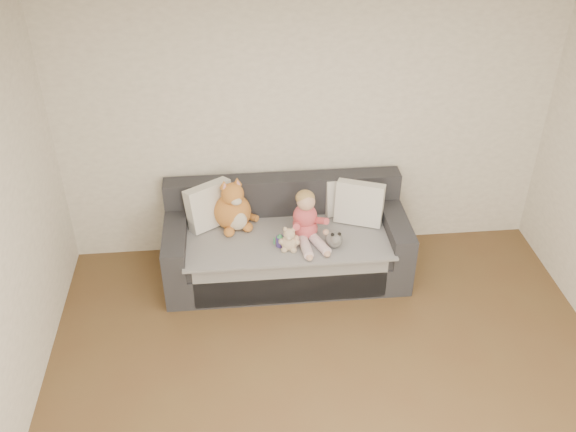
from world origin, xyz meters
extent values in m
plane|color=white|center=(0.00, 0.00, 2.60)|extent=(5.00, 5.00, 0.00)
plane|color=beige|center=(0.00, 2.50, 1.30)|extent=(4.50, 0.00, 4.50)
cube|color=#26272B|center=(-0.23, 2.02, 0.15)|extent=(2.20, 0.90, 0.30)
cube|color=#26272B|center=(-0.23, 1.99, 0.38)|extent=(1.90, 0.80, 0.15)
cube|color=#26272B|center=(-0.23, 2.37, 0.65)|extent=(2.20, 0.20, 0.40)
cube|color=#26272B|center=(-1.23, 2.02, 0.45)|extent=(0.20, 0.90, 0.30)
cube|color=#26272B|center=(0.77, 2.02, 0.45)|extent=(0.20, 0.90, 0.30)
cube|color=#9C9D9F|center=(-0.23, 1.97, 0.46)|extent=(1.85, 0.88, 0.02)
cube|color=#9C9D9F|center=(-0.23, 1.58, 0.23)|extent=(1.70, 0.02, 0.41)
cube|color=silver|center=(-0.91, 2.22, 0.67)|extent=(0.48, 0.40, 0.42)
cube|color=silver|center=(0.35, 2.31, 0.65)|extent=(0.41, 0.23, 0.37)
cube|color=silver|center=(0.45, 2.13, 0.67)|extent=(0.47, 0.34, 0.41)
ellipsoid|color=#E04F55|center=(-0.07, 1.93, 0.56)|extent=(0.23, 0.19, 0.19)
ellipsoid|color=#E04F55|center=(-0.08, 1.94, 0.69)|extent=(0.22, 0.18, 0.24)
ellipsoid|color=#DBAA8C|center=(-0.07, 1.93, 0.85)|extent=(0.16, 0.16, 0.16)
ellipsoid|color=tan|center=(-0.08, 1.95, 0.88)|extent=(0.17, 0.17, 0.13)
cylinder|color=#E04F55|center=(-0.16, 1.85, 0.67)|extent=(0.08, 0.23, 0.15)
cylinder|color=#E04F55|center=(0.05, 1.89, 0.67)|extent=(0.17, 0.22, 0.15)
ellipsoid|color=#DBAA8C|center=(-0.18, 1.75, 0.59)|extent=(0.06, 0.06, 0.06)
ellipsoid|color=#DBAA8C|center=(0.10, 1.82, 0.59)|extent=(0.06, 0.06, 0.06)
cylinder|color=#E5B2C6|center=(-0.09, 1.73, 0.51)|extent=(0.11, 0.29, 0.10)
cylinder|color=#E5B2C6|center=(0.03, 1.76, 0.51)|extent=(0.18, 0.30, 0.10)
ellipsoid|color=#DBAA8C|center=(-0.08, 1.59, 0.51)|extent=(0.06, 0.09, 0.05)
ellipsoid|color=#DBAA8C|center=(0.08, 1.63, 0.51)|extent=(0.06, 0.09, 0.05)
ellipsoid|color=#B45628|center=(-0.71, 2.17, 0.63)|extent=(0.34, 0.29, 0.36)
ellipsoid|color=beige|center=(-0.67, 2.06, 0.60)|extent=(0.18, 0.08, 0.20)
ellipsoid|color=#B45628|center=(-0.70, 2.15, 0.83)|extent=(0.21, 0.21, 0.21)
ellipsoid|color=beige|center=(-0.67, 2.06, 0.80)|extent=(0.10, 0.06, 0.07)
cone|color=#B45628|center=(-0.77, 2.16, 0.93)|extent=(0.10, 0.10, 0.07)
cone|color=pink|center=(-0.77, 2.15, 0.92)|extent=(0.06, 0.06, 0.04)
cone|color=#B45628|center=(-0.66, 2.20, 0.93)|extent=(0.10, 0.10, 0.07)
cone|color=pink|center=(-0.65, 2.19, 0.92)|extent=(0.06, 0.06, 0.04)
ellipsoid|color=#B45628|center=(-0.75, 2.01, 0.51)|extent=(0.10, 0.12, 0.08)
ellipsoid|color=#B45628|center=(-0.58, 2.07, 0.51)|extent=(0.10, 0.12, 0.08)
cylinder|color=#B45628|center=(-0.58, 2.27, 0.51)|extent=(0.21, 0.20, 0.08)
ellipsoid|color=beige|center=(-0.23, 1.76, 0.54)|extent=(0.15, 0.13, 0.15)
ellipsoid|color=beige|center=(-0.23, 1.75, 0.64)|extent=(0.10, 0.10, 0.10)
ellipsoid|color=beige|center=(-0.27, 1.77, 0.68)|extent=(0.04, 0.04, 0.04)
ellipsoid|color=beige|center=(-0.20, 1.76, 0.68)|extent=(0.04, 0.04, 0.04)
ellipsoid|color=beige|center=(-0.24, 1.71, 0.63)|extent=(0.04, 0.04, 0.04)
ellipsoid|color=beige|center=(-0.30, 1.76, 0.56)|extent=(0.05, 0.05, 0.05)
ellipsoid|color=beige|center=(-0.17, 1.73, 0.56)|extent=(0.05, 0.05, 0.05)
ellipsoid|color=beige|center=(-0.28, 1.72, 0.50)|extent=(0.06, 0.06, 0.06)
ellipsoid|color=beige|center=(-0.20, 1.71, 0.50)|extent=(0.06, 0.06, 0.06)
ellipsoid|color=white|center=(0.16, 1.78, 0.54)|extent=(0.15, 0.19, 0.14)
ellipsoid|color=white|center=(0.17, 1.69, 0.60)|extent=(0.09, 0.09, 0.09)
ellipsoid|color=black|center=(0.14, 1.71, 0.64)|extent=(0.03, 0.03, 0.03)
ellipsoid|color=black|center=(0.20, 1.71, 0.64)|extent=(0.03, 0.03, 0.03)
cylinder|color=#443187|center=(-0.31, 1.81, 0.52)|extent=(0.08, 0.08, 0.10)
cone|color=#3DA060|center=(-0.31, 1.81, 0.59)|extent=(0.07, 0.07, 0.04)
cylinder|color=#3DA060|center=(-0.36, 1.82, 0.53)|extent=(0.02, 0.02, 0.07)
cylinder|color=#3DA060|center=(-0.26, 1.81, 0.53)|extent=(0.02, 0.02, 0.07)
camera|label=1|loc=(-0.68, -2.71, 3.85)|focal=40.00mm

